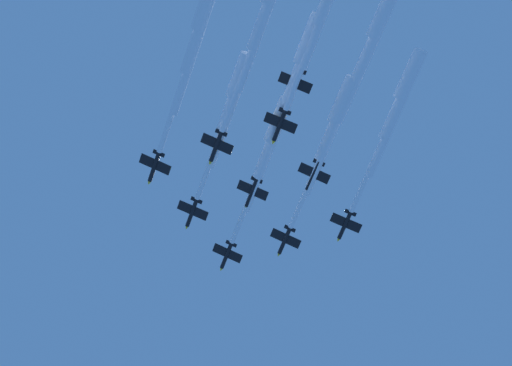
% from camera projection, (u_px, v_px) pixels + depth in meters
% --- Properties ---
extents(jet_lead, '(39.60, 40.54, 4.27)m').
position_uv_depth(jet_lead, '(265.00, 157.00, 190.03)').
color(jet_lead, black).
extents(jet_port_inner, '(37.93, 38.75, 4.20)m').
position_uv_depth(jet_port_inner, '(227.00, 113.00, 182.89)').
color(jet_port_inner, black).
extents(jet_starboard_inner, '(39.82, 40.98, 4.34)m').
position_uv_depth(jet_starboard_inner, '(328.00, 139.00, 186.20)').
color(jet_starboard_inner, black).
extents(jet_port_mid, '(40.30, 41.85, 4.29)m').
position_uv_depth(jet_port_mid, '(294.00, 81.00, 180.11)').
color(jet_port_mid, black).
extents(jet_starboard_mid, '(41.19, 41.74, 4.25)m').
position_uv_depth(jet_starboard_mid, '(193.00, 48.00, 173.80)').
color(jet_starboard_mid, black).
extents(jet_port_outer, '(40.31, 42.54, 4.28)m').
position_uv_depth(jet_port_outer, '(393.00, 116.00, 182.09)').
color(jet_port_outer, black).
extents(jet_starboard_outer, '(41.52, 41.99, 4.22)m').
position_uv_depth(jet_starboard_outer, '(261.00, 24.00, 171.42)').
color(jet_starboard_outer, black).
extents(jet_trail_port, '(42.38, 42.52, 4.28)m').
position_uv_depth(jet_trail_port, '(365.00, 57.00, 176.09)').
color(jet_trail_port, black).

